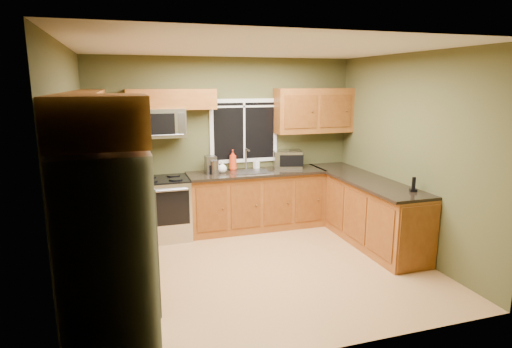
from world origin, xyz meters
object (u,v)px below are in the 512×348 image
coffee_maker (211,165)px  soap_bottle_a (233,160)px  range (164,208)px  soap_bottle_c (222,167)px  paper_towel_roll (288,161)px  cordless_phone (413,187)px  microwave (159,123)px  refrigerator (110,257)px  kettle (214,166)px  toaster_oven (288,159)px  soap_bottle_b (256,163)px

coffee_maker → soap_bottle_a: bearing=21.5°
range → soap_bottle_c: size_ratio=5.18×
paper_towel_roll → range: bearing=-178.3°
range → cordless_phone: (3.00, -1.81, 0.53)m
microwave → soap_bottle_c: size_ratio=4.20×
refrigerator → cordless_phone: refrigerator is taller
refrigerator → range: refrigerator is taller
refrigerator → kettle: refrigerator is taller
soap_bottle_c → cordless_phone: (2.08, -1.89, -0.03)m
toaster_oven → coffee_maker: 1.30m
soap_bottle_a → soap_bottle_b: bearing=0.0°
kettle → soap_bottle_a: bearing=31.7°
range → soap_bottle_b: 1.65m
refrigerator → soap_bottle_c: 3.27m
refrigerator → paper_towel_roll: (2.71, 2.83, 0.17)m
refrigerator → coffee_maker: (1.44, 2.85, 0.16)m
toaster_oven → cordless_phone: (0.96, -1.96, -0.08)m
range → toaster_oven: 2.14m
soap_bottle_b → cordless_phone: (1.47, -2.04, -0.03)m
range → paper_towel_roll: paper_towel_roll is taller
cordless_phone → microwave: bearing=147.0°
microwave → range: bearing=-90.0°
toaster_oven → paper_towel_roll: 0.09m
coffee_maker → paper_towel_roll: size_ratio=0.91×
soap_bottle_a → soap_bottle_b: size_ratio=1.92×
refrigerator → coffee_maker: refrigerator is taller
coffee_maker → kettle: bearing=-53.6°
kettle → soap_bottle_c: size_ratio=1.42×
coffee_maker → soap_bottle_a: soap_bottle_a is taller
paper_towel_roll → soap_bottle_b: size_ratio=1.72×
kettle → soap_bottle_c: kettle is taller
soap_bottle_c → soap_bottle_b: bearing=14.6°
microwave → soap_bottle_a: 1.30m
coffee_maker → refrigerator: bearing=-116.8°
microwave → soap_bottle_b: bearing=3.5°
kettle → cordless_phone: kettle is taller
paper_towel_roll → soap_bottle_b: bearing=160.8°
refrigerator → microwave: size_ratio=2.37×
soap_bottle_a → paper_towel_roll: bearing=-10.9°
toaster_oven → soap_bottle_c: (-1.12, -0.07, -0.05)m
microwave → toaster_oven: 2.15m
soap_bottle_c → coffee_maker: bearing=178.5°
kettle → soap_bottle_b: size_ratio=1.51×
soap_bottle_a → cordless_phone: (1.87, -2.04, -0.11)m
refrigerator → microwave: (0.69, 2.91, 0.83)m
soap_bottle_a → soap_bottle_b: soap_bottle_a is taller
microwave → coffee_maker: 1.00m
refrigerator → toaster_oven: 4.00m
soap_bottle_a → cordless_phone: size_ratio=1.72×
soap_bottle_a → range: bearing=-168.5°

